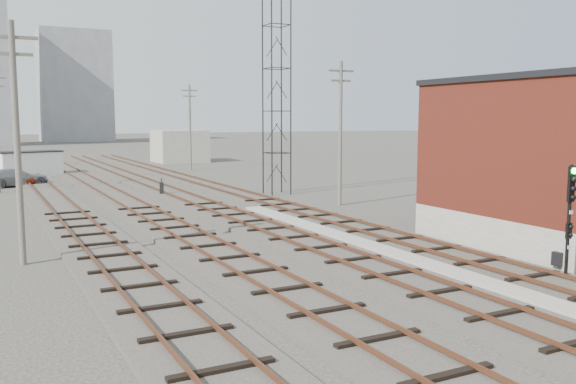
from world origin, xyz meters
TOP-DOWN VIEW (x-y plane):
  - ground at (0.00, 60.00)m, footprint 320.00×320.00m
  - track_right at (2.50, 39.00)m, footprint 3.20×90.00m
  - track_mid_right at (-1.50, 39.00)m, footprint 3.20×90.00m
  - track_mid_left at (-5.50, 39.00)m, footprint 3.20×90.00m
  - track_left at (-9.50, 39.00)m, footprint 3.20×90.00m
  - platform_curb at (0.50, 14.00)m, footprint 0.90×28.00m
  - brick_building at (7.50, 12.00)m, footprint 6.54×12.20m
  - lattice_tower at (5.50, 35.00)m, footprint 1.60×1.60m
  - utility_pole_left_a at (-12.50, 20.00)m, footprint 1.80×0.24m
  - utility_pole_right_a at (6.50, 28.00)m, footprint 1.80×0.24m
  - utility_pole_right_b at (6.50, 58.00)m, footprint 1.80×0.24m
  - apartment_right at (8.00, 150.00)m, footprint 16.00×12.00m
  - shed_right at (9.00, 70.00)m, footprint 6.00×6.00m
  - signal_mast at (3.70, 9.04)m, footprint 0.40×0.41m
  - switch_stand at (-2.34, 37.49)m, footprint 0.35×0.35m
  - site_trailer at (-9.38, 57.91)m, footprint 6.13×3.78m
  - car_red at (-11.42, 49.15)m, footprint 3.94×1.90m
  - car_grey at (-11.12, 49.09)m, footprint 5.31×3.08m

SIDE VIEW (x-z plane):
  - ground at x=0.00m, z-range 0.00..0.00m
  - track_right at x=2.50m, z-range -0.09..0.30m
  - track_mid_right at x=-1.50m, z-range -0.09..0.30m
  - track_mid_left at x=-5.50m, z-range -0.09..0.30m
  - track_left at x=-9.50m, z-range -0.09..0.30m
  - platform_curb at x=0.50m, z-range 0.00..0.26m
  - switch_stand at x=-2.34m, z-range -0.03..1.15m
  - car_red at x=-11.42m, z-range 0.00..1.30m
  - car_grey at x=-11.12m, z-range 0.00..1.45m
  - site_trailer at x=-9.38m, z-range 0.01..2.41m
  - shed_right at x=9.00m, z-range 0.00..4.00m
  - signal_mast at x=3.70m, z-range 0.34..4.29m
  - brick_building at x=7.50m, z-range 0.02..7.24m
  - utility_pole_left_a at x=-12.50m, z-range 0.30..9.30m
  - utility_pole_right_a at x=6.50m, z-range 0.30..9.30m
  - utility_pole_right_b at x=6.50m, z-range 0.30..9.30m
  - lattice_tower at x=5.50m, z-range 0.00..15.00m
  - apartment_right at x=8.00m, z-range 0.00..26.00m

